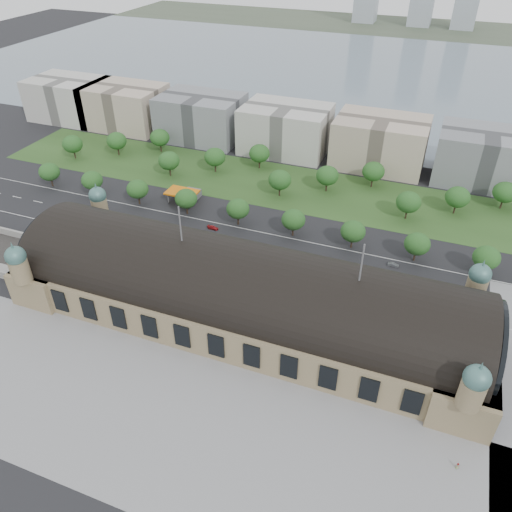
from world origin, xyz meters
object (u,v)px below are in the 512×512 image
(traffic_car_5, at_px, (393,265))
(parked_car_0, at_px, (139,249))
(pedestrian_0, at_px, (457,466))
(parked_car_3, at_px, (141,250))
(parked_car_6, at_px, (220,268))
(parked_car_5, at_px, (189,254))
(parked_car_2, at_px, (143,250))
(bus_east, at_px, (312,277))
(petrol_station, at_px, (188,193))
(traffic_car_4, at_px, (321,275))
(traffic_car_3, at_px, (213,228))
(traffic_car_0, at_px, (66,206))
(parked_car_1, at_px, (132,248))
(bus_mid, at_px, (320,270))
(traffic_car_2, at_px, (101,227))
(bus_west, at_px, (227,254))
(parked_car_4, at_px, (172,250))

(traffic_car_5, xyz_separation_m, parked_car_0, (-93.57, -25.32, 0.04))
(parked_car_0, bearing_deg, pedestrian_0, 46.64)
(parked_car_3, relative_size, parked_car_6, 0.80)
(parked_car_3, relative_size, parked_car_5, 0.90)
(parked_car_2, relative_size, bus_east, 0.46)
(petrol_station, xyz_separation_m, traffic_car_4, (71.80, -34.98, -2.15))
(parked_car_2, xyz_separation_m, parked_car_6, (32.69, 0.00, -0.03))
(traffic_car_3, xyz_separation_m, parked_car_6, (14.29, -24.68, 0.10))
(parked_car_3, bearing_deg, bus_east, 72.18)
(traffic_car_4, relative_size, pedestrian_0, 2.40)
(traffic_car_0, bearing_deg, parked_car_1, 62.38)
(traffic_car_0, xyz_separation_m, parked_car_6, (82.86, -17.83, 0.09))
(traffic_car_4, bearing_deg, pedestrian_0, 46.03)
(bus_east, bearing_deg, bus_mid, -21.73)
(traffic_car_2, height_order, bus_west, bus_west)
(traffic_car_5, relative_size, parked_car_1, 0.88)
(parked_car_2, distance_m, parked_car_3, 0.79)
(parked_car_5, bearing_deg, parked_car_3, -115.19)
(parked_car_3, relative_size, parked_car_4, 1.01)
(bus_west, relative_size, bus_mid, 0.99)
(petrol_station, xyz_separation_m, parked_car_2, (3.22, -44.28, -2.14))
(parked_car_1, bearing_deg, traffic_car_5, 81.96)
(petrol_station, distance_m, parked_car_3, 44.41)
(traffic_car_2, height_order, parked_car_3, parked_car_3)
(parked_car_6, height_order, pedestrian_0, pedestrian_0)
(traffic_car_2, relative_size, parked_car_2, 0.89)
(petrol_station, height_order, parked_car_5, petrol_station)
(parked_car_5, xyz_separation_m, parked_car_6, (14.53, -4.00, 0.12))
(traffic_car_5, relative_size, pedestrian_0, 2.07)
(petrol_station, xyz_separation_m, pedestrian_0, (121.66, -95.87, -1.97))
(parked_car_4, bearing_deg, pedestrian_0, 31.79)
(pedestrian_0, bearing_deg, traffic_car_3, 140.72)
(parked_car_5, bearing_deg, traffic_car_4, 58.91)
(bus_mid, xyz_separation_m, bus_east, (-1.71, -5.00, 0.14))
(petrol_station, height_order, bus_east, petrol_station)
(traffic_car_4, height_order, bus_east, bus_east)
(bus_mid, bearing_deg, traffic_car_3, 76.89)
(traffic_car_3, bearing_deg, petrol_station, 51.82)
(parked_car_3, distance_m, bus_east, 67.22)
(parked_car_2, relative_size, pedestrian_0, 2.83)
(traffic_car_0, relative_size, parked_car_6, 0.75)
(parked_car_4, xyz_separation_m, parked_car_5, (7.45, 0.00, -0.04))
(parked_car_6, bearing_deg, pedestrian_0, 22.34)
(parked_car_3, xyz_separation_m, parked_car_6, (33.48, 0.00, 0.05))
(traffic_car_4, height_order, parked_car_2, parked_car_2)
(traffic_car_5, bearing_deg, parked_car_4, 103.86)
(traffic_car_5, distance_m, parked_car_1, 100.07)
(parked_car_0, bearing_deg, petrol_station, 162.00)
(parked_car_4, bearing_deg, parked_car_3, -101.74)
(traffic_car_4, bearing_deg, traffic_car_5, 131.11)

